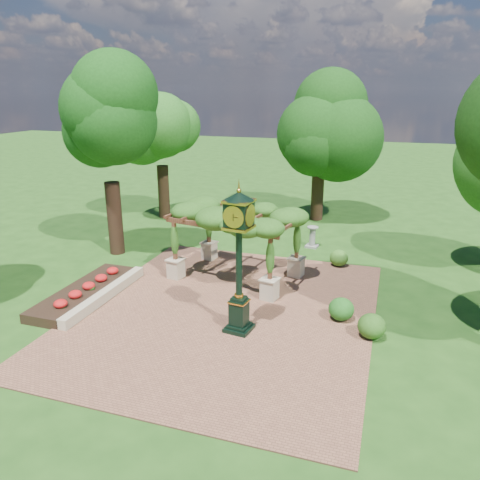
% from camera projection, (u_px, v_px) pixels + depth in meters
% --- Properties ---
extents(ground, '(120.00, 120.00, 0.00)m').
position_uv_depth(ground, '(217.00, 325.00, 15.58)').
color(ground, '#1E4714').
rests_on(ground, ground).
extents(brick_plaza, '(10.00, 12.00, 0.04)m').
position_uv_depth(brick_plaza, '(227.00, 311.00, 16.48)').
color(brick_plaza, brown).
rests_on(brick_plaza, ground).
extents(border_wall, '(0.35, 5.00, 0.40)m').
position_uv_depth(border_wall, '(106.00, 295.00, 17.33)').
color(border_wall, '#C6B793').
rests_on(border_wall, ground).
extents(flower_bed, '(1.50, 5.00, 0.36)m').
position_uv_depth(flower_bed, '(85.00, 292.00, 17.60)').
color(flower_bed, red).
rests_on(flower_bed, ground).
extents(pedestal_clock, '(1.03, 1.03, 4.66)m').
position_uv_depth(pedestal_clock, '(239.00, 250.00, 14.32)').
color(pedestal_clock, black).
rests_on(pedestal_clock, brick_plaza).
extents(pergola, '(5.44, 3.96, 3.12)m').
position_uv_depth(pergola, '(236.00, 218.00, 18.68)').
color(pergola, '#C3AF91').
rests_on(pergola, brick_plaza).
extents(sundial, '(0.65, 0.65, 1.05)m').
position_uv_depth(sundial, '(312.00, 238.00, 23.05)').
color(sundial, gray).
rests_on(sundial, ground).
extents(shrub_front, '(0.98, 0.98, 0.79)m').
position_uv_depth(shrub_front, '(372.00, 326.00, 14.59)').
color(shrub_front, '#275217').
rests_on(shrub_front, brick_plaza).
extents(shrub_mid, '(1.06, 1.06, 0.77)m').
position_uv_depth(shrub_mid, '(341.00, 309.00, 15.73)').
color(shrub_mid, '#1C5618').
rests_on(shrub_mid, brick_plaza).
extents(shrub_back, '(0.99, 0.99, 0.73)m').
position_uv_depth(shrub_back, '(339.00, 258.00, 20.54)').
color(shrub_back, '#33651D').
rests_on(shrub_back, brick_plaza).
extents(tree_west_near, '(3.69, 3.69, 8.84)m').
position_uv_depth(tree_west_near, '(107.00, 123.00, 20.53)').
color(tree_west_near, black).
rests_on(tree_west_near, ground).
extents(tree_west_far, '(3.63, 3.63, 8.13)m').
position_uv_depth(tree_west_far, '(160.00, 124.00, 26.91)').
color(tree_west_far, '#321F13').
rests_on(tree_west_far, ground).
extents(tree_north, '(4.69, 4.69, 8.32)m').
position_uv_depth(tree_north, '(321.00, 122.00, 26.38)').
color(tree_north, '#372316').
rests_on(tree_north, ground).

